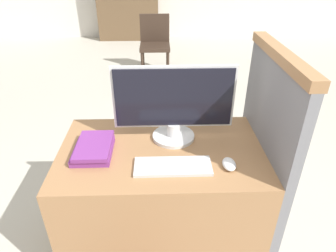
% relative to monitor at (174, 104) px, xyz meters
% --- Properties ---
extents(desk, '(1.12, 0.70, 0.73)m').
position_rel_monitor_xyz_m(desk, '(-0.07, -0.12, -0.58)').
color(desk, '#9E7047').
rests_on(desk, ground_plane).
extents(carrel_divider, '(0.07, 0.76, 1.26)m').
position_rel_monitor_xyz_m(carrel_divider, '(0.51, -0.08, -0.31)').
color(carrel_divider, slate).
rests_on(carrel_divider, ground_plane).
extents(monitor, '(0.66, 0.24, 0.44)m').
position_rel_monitor_xyz_m(monitor, '(0.00, 0.00, 0.00)').
color(monitor, silver).
rests_on(monitor, desk).
extents(keyboard, '(0.39, 0.15, 0.02)m').
position_rel_monitor_xyz_m(keyboard, '(-0.02, -0.28, -0.21)').
color(keyboard, silver).
rests_on(keyboard, desk).
extents(mouse, '(0.07, 0.11, 0.03)m').
position_rel_monitor_xyz_m(mouse, '(0.27, -0.28, -0.20)').
color(mouse, white).
rests_on(mouse, desk).
extents(book_stack, '(0.20, 0.28, 0.06)m').
position_rel_monitor_xyz_m(book_stack, '(-0.43, -0.14, -0.19)').
color(book_stack, '#7A3384').
rests_on(book_stack, desk).
extents(far_chair, '(0.44, 0.44, 0.85)m').
position_rel_monitor_xyz_m(far_chair, '(-0.13, 3.04, -0.46)').
color(far_chair, '#38281E').
rests_on(far_chair, ground_plane).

